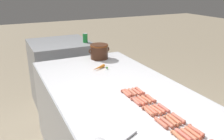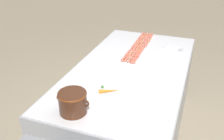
{
  "view_description": "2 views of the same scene",
  "coord_description": "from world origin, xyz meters",
  "px_view_note": "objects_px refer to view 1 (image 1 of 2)",
  "views": [
    {
      "loc": [
        -0.82,
        -1.58,
        1.67
      ],
      "look_at": [
        0.07,
        0.25,
        0.94
      ],
      "focal_mm": 38.07,
      "sensor_mm": 36.0,
      "label": 1
    },
    {
      "loc": [
        -0.59,
        2.18,
        2.0
      ],
      "look_at": [
        0.13,
        0.19,
        0.9
      ],
      "focal_mm": 41.52,
      "sensor_mm": 36.0,
      "label": 2
    }
  ],
  "objects_px": {
    "hot_dog_2": "(161,123)",
    "hot_dog_22": "(146,99)",
    "hot_dog_15": "(156,110)",
    "hot_dog_17": "(132,92)",
    "hot_dog_4": "(136,102)",
    "hot_dog_10": "(140,101)",
    "hot_dog_29": "(140,91)",
    "hot_dog_14": "(171,121)",
    "hot_dog_28": "(150,98)",
    "hot_dog_3": "(148,111)",
    "hot_dog_21": "(159,109)",
    "hot_dog_23": "(136,91)",
    "hot_dog_25": "(196,131)",
    "bean_pot": "(99,51)",
    "hot_dog_11": "(129,93)",
    "hot_dog_5": "(125,93)",
    "hot_dog_8": "(167,122)",
    "carrot": "(99,68)",
    "hot_dog_19": "(193,133)",
    "hot_dog_26": "(178,118)",
    "hot_dog_7": "(183,135)",
    "hot_dog_20": "(174,119)",
    "hot_dog_16": "(143,100)",
    "hot_dog_27": "(164,108)",
    "hot_dog_13": "(189,134)",
    "hot_dog_9": "(152,110)",
    "hot_dog_1": "(179,137)",
    "back_cabinet": "(62,73)",
    "soda_can": "(85,38)"
  },
  "relations": [
    {
      "from": "back_cabinet",
      "to": "hot_dog_5",
      "type": "bearing_deg",
      "value": -87.66
    },
    {
      "from": "hot_dog_5",
      "to": "hot_dog_21",
      "type": "relative_size",
      "value": 1.0
    },
    {
      "from": "hot_dog_3",
      "to": "hot_dog_14",
      "type": "xyz_separation_m",
      "value": [
        0.06,
        -0.16,
        0.0
      ]
    },
    {
      "from": "hot_dog_13",
      "to": "hot_dog_9",
      "type": "bearing_deg",
      "value": 95.16
    },
    {
      "from": "hot_dog_10",
      "to": "hot_dog_21",
      "type": "bearing_deg",
      "value": -67.07
    },
    {
      "from": "hot_dog_2",
      "to": "hot_dog_22",
      "type": "relative_size",
      "value": 1.0
    },
    {
      "from": "hot_dog_26",
      "to": "soda_can",
      "type": "height_order",
      "value": "soda_can"
    },
    {
      "from": "hot_dog_13",
      "to": "hot_dog_29",
      "type": "distance_m",
      "value": 0.62
    },
    {
      "from": "hot_dog_17",
      "to": "hot_dog_20",
      "type": "bearing_deg",
      "value": -85.76
    },
    {
      "from": "hot_dog_1",
      "to": "hot_dog_15",
      "type": "distance_m",
      "value": 0.31
    },
    {
      "from": "hot_dog_25",
      "to": "hot_dog_28",
      "type": "height_order",
      "value": "same"
    },
    {
      "from": "hot_dog_4",
      "to": "hot_dog_10",
      "type": "height_order",
      "value": "same"
    },
    {
      "from": "hot_dog_14",
      "to": "hot_dog_15",
      "type": "relative_size",
      "value": 1.0
    },
    {
      "from": "hot_dog_2",
      "to": "carrot",
      "type": "relative_size",
      "value": 0.77
    },
    {
      "from": "hot_dog_7",
      "to": "hot_dog_20",
      "type": "xyz_separation_m",
      "value": [
        0.06,
        0.15,
        0.0
      ]
    },
    {
      "from": "hot_dog_5",
      "to": "hot_dog_8",
      "type": "xyz_separation_m",
      "value": [
        0.03,
        -0.47,
        0.0
      ]
    },
    {
      "from": "hot_dog_8",
      "to": "hot_dog_11",
      "type": "distance_m",
      "value": 0.47
    },
    {
      "from": "hot_dog_8",
      "to": "hot_dog_10",
      "type": "distance_m",
      "value": 0.31
    },
    {
      "from": "hot_dog_1",
      "to": "hot_dog_11",
      "type": "relative_size",
      "value": 1.0
    },
    {
      "from": "hot_dog_5",
      "to": "hot_dog_20",
      "type": "relative_size",
      "value": 1.0
    },
    {
      "from": "hot_dog_4",
      "to": "hot_dog_9",
      "type": "relative_size",
      "value": 1.0
    },
    {
      "from": "hot_dog_19",
      "to": "hot_dog_1",
      "type": "bearing_deg",
      "value": 176.84
    },
    {
      "from": "hot_dog_3",
      "to": "carrot",
      "type": "distance_m",
      "value": 0.94
    },
    {
      "from": "back_cabinet",
      "to": "hot_dog_26",
      "type": "bearing_deg",
      "value": -84.91
    },
    {
      "from": "hot_dog_14",
      "to": "soda_can",
      "type": "distance_m",
      "value": 2.04
    },
    {
      "from": "hot_dog_9",
      "to": "hot_dog_15",
      "type": "height_order",
      "value": "same"
    },
    {
      "from": "hot_dog_10",
      "to": "bean_pot",
      "type": "bearing_deg",
      "value": 81.59
    },
    {
      "from": "hot_dog_21",
      "to": "bean_pot",
      "type": "relative_size",
      "value": 0.51
    },
    {
      "from": "hot_dog_17",
      "to": "hot_dog_29",
      "type": "xyz_separation_m",
      "value": [
        0.07,
        -0.0,
        0.0
      ]
    },
    {
      "from": "hot_dog_10",
      "to": "hot_dog_27",
      "type": "distance_m",
      "value": 0.18
    },
    {
      "from": "hot_dog_9",
      "to": "hot_dog_25",
      "type": "relative_size",
      "value": 1.0
    },
    {
      "from": "hot_dog_19",
      "to": "hot_dog_26",
      "type": "height_order",
      "value": "same"
    },
    {
      "from": "bean_pot",
      "to": "hot_dog_26",
      "type": "bearing_deg",
      "value": -92.79
    },
    {
      "from": "hot_dog_21",
      "to": "hot_dog_17",
      "type": "bearing_deg",
      "value": 95.87
    },
    {
      "from": "hot_dog_4",
      "to": "hot_dog_21",
      "type": "distance_m",
      "value": 0.18
    },
    {
      "from": "hot_dog_9",
      "to": "hot_dog_27",
      "type": "bearing_deg",
      "value": -6.5
    },
    {
      "from": "hot_dog_8",
      "to": "hot_dog_22",
      "type": "bearing_deg",
      "value": 78.8
    },
    {
      "from": "hot_dog_11",
      "to": "hot_dog_21",
      "type": "relative_size",
      "value": 1.0
    },
    {
      "from": "bean_pot",
      "to": "hot_dog_13",
      "type": "bearing_deg",
      "value": -94.84
    },
    {
      "from": "hot_dog_3",
      "to": "hot_dog_22",
      "type": "bearing_deg",
      "value": 59.47
    },
    {
      "from": "hot_dog_23",
      "to": "hot_dog_25",
      "type": "height_order",
      "value": "same"
    },
    {
      "from": "hot_dog_26",
      "to": "hot_dog_23",
      "type": "bearing_deg",
      "value": 94.01
    },
    {
      "from": "hot_dog_2",
      "to": "hot_dog_1",
      "type": "bearing_deg",
      "value": -89.39
    },
    {
      "from": "hot_dog_28",
      "to": "hot_dog_14",
      "type": "bearing_deg",
      "value": -101.69
    },
    {
      "from": "hot_dog_15",
      "to": "hot_dog_17",
      "type": "relative_size",
      "value": 1.0
    },
    {
      "from": "hot_dog_14",
      "to": "hot_dog_28",
      "type": "height_order",
      "value": "same"
    },
    {
      "from": "hot_dog_3",
      "to": "hot_dog_16",
      "type": "distance_m",
      "value": 0.16
    },
    {
      "from": "hot_dog_16",
      "to": "hot_dog_22",
      "type": "distance_m",
      "value": 0.03
    },
    {
      "from": "hot_dog_8",
      "to": "hot_dog_14",
      "type": "distance_m",
      "value": 0.03
    },
    {
      "from": "hot_dog_11",
      "to": "hot_dog_26",
      "type": "height_order",
      "value": "same"
    }
  ]
}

